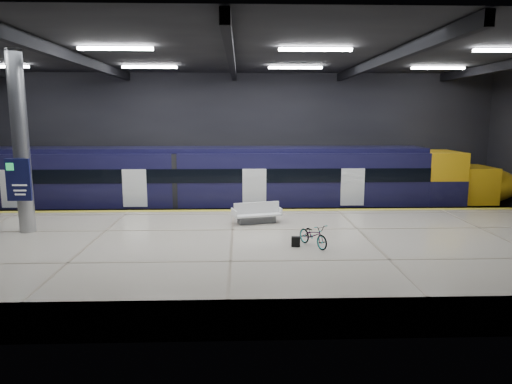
{
  "coord_description": "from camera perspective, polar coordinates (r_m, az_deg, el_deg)",
  "views": [
    {
      "loc": [
        0.34,
        -18.63,
        5.53
      ],
      "look_at": [
        1.01,
        1.5,
        2.2
      ],
      "focal_mm": 32.0,
      "sensor_mm": 36.0,
      "label": 1
    }
  ],
  "objects": [
    {
      "name": "ground",
      "position": [
        19.44,
        -2.86,
        -7.15
      ],
      "size": [
        30.0,
        30.0,
        0.0
      ],
      "primitive_type": "plane",
      "color": "black",
      "rests_on": "ground"
    },
    {
      "name": "room_shell",
      "position": [
        18.64,
        -3.01,
        9.95
      ],
      "size": [
        30.1,
        16.1,
        8.05
      ],
      "color": "black",
      "rests_on": "ground"
    },
    {
      "name": "platform",
      "position": [
        16.89,
        -3.01,
        -7.78
      ],
      "size": [
        30.0,
        11.0,
        1.1
      ],
      "primitive_type": "cube",
      "color": "beige",
      "rests_on": "ground"
    },
    {
      "name": "safety_strip",
      "position": [
        21.84,
        -2.77,
        -2.31
      ],
      "size": [
        30.0,
        0.4,
        0.01
      ],
      "primitive_type": "cube",
      "color": "gold",
      "rests_on": "platform"
    },
    {
      "name": "rails",
      "position": [
        24.74,
        -2.66,
        -3.35
      ],
      "size": [
        30.0,
        1.52,
        0.16
      ],
      "color": "gray",
      "rests_on": "ground"
    },
    {
      "name": "train",
      "position": [
        24.38,
        -3.14,
        1.19
      ],
      "size": [
        29.4,
        2.84,
        3.79
      ],
      "color": "black",
      "rests_on": "ground"
    },
    {
      "name": "bench",
      "position": [
        19.21,
        0.08,
        -2.98
      ],
      "size": [
        2.17,
        1.32,
        0.89
      ],
      "rotation": [
        0.0,
        0.0,
        0.25
      ],
      "color": "#595B60",
      "rests_on": "platform"
    },
    {
      "name": "bicycle",
      "position": [
        15.9,
        7.16,
        -5.36
      ],
      "size": [
        1.19,
        1.61,
        0.81
      ],
      "primitive_type": "imported",
      "rotation": [
        0.0,
        0.0,
        0.49
      ],
      "color": "#99999E",
      "rests_on": "platform"
    },
    {
      "name": "pannier_bag",
      "position": [
        15.88,
        5.0,
        -6.2
      ],
      "size": [
        0.32,
        0.22,
        0.35
      ],
      "primitive_type": "cube",
      "rotation": [
        0.0,
        0.0,
        -0.15
      ],
      "color": "black",
      "rests_on": "platform"
    },
    {
      "name": "info_column",
      "position": [
        19.51,
        -27.34,
        5.21
      ],
      "size": [
        0.9,
        0.78,
        6.9
      ],
      "color": "#9EA0A5",
      "rests_on": "platform"
    }
  ]
}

